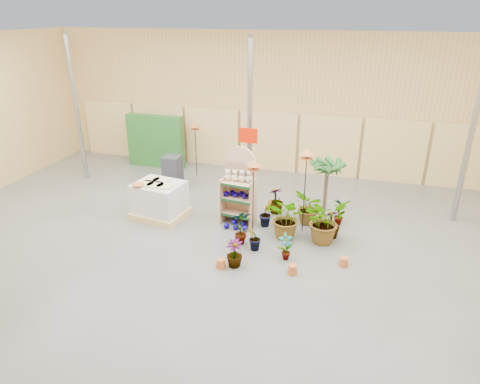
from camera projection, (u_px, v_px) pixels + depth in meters
The scene contains 24 objects.
room at pixel (219, 150), 9.40m from camera, with size 15.20×12.10×4.70m.
display_shelf at pixel (240, 188), 10.80m from camera, with size 0.88×0.62×1.97m.
teddy_bears at pixel (240, 177), 10.58m from camera, with size 0.73×0.19×0.31m.
gazing_balls_shelf at pixel (238, 194), 10.75m from camera, with size 0.72×0.25×0.14m.
gazing_balls_floor at pixel (237, 225), 10.71m from camera, with size 0.63×0.39×0.15m.
pallet_stack at pixel (159, 200), 11.19m from camera, with size 1.47×1.29×0.98m.
charcoal_planters at pixel (173, 172), 13.03m from camera, with size 0.50×0.50×1.00m.
trellis_stock at pixel (156, 141), 14.68m from camera, with size 2.00×0.30×1.80m, color #245F23.
offer_sign at pixel (248, 151), 11.46m from camera, with size 0.50×0.08×2.20m.
bird_table_front at pixel (254, 165), 9.98m from camera, with size 0.34×0.34×1.85m.
bird_table_right at pixel (307, 155), 9.82m from camera, with size 0.34×0.34×2.13m.
bird_table_back at pixel (195, 126), 13.50m from camera, with size 0.34×0.34×1.80m.
palm at pixel (328, 166), 10.89m from camera, with size 0.70×0.70×1.64m.
potted_plant_0 at pixel (241, 227), 9.87m from camera, with size 0.46×0.31×0.88m, color #20501E.
potted_plant_1 at pixel (254, 238), 9.63m from camera, with size 0.34×0.27×0.61m, color #20501E.
potted_plant_2 at pixel (288, 218), 10.10m from camera, with size 0.94×0.81×1.04m, color #20501E.
potted_plant_3 at pixel (332, 224), 10.18m from camera, with size 0.41×0.41×0.73m, color #20501E.
potted_plant_4 at pixel (340, 212), 10.79m from camera, with size 0.38×0.26×0.72m, color #20501E.
potted_plant_5 at pixel (266, 213), 10.76m from camera, with size 0.38×0.30×0.68m, color #20501E.
potted_plant_6 at pixel (309, 208), 10.80m from camera, with size 0.79×0.69×0.88m, color #20501E.
potted_plant_7 at pixel (234, 253), 9.03m from camera, with size 0.35×0.35×0.62m, color #20501E.
potted_plant_8 at pixel (286, 247), 9.28m from camera, with size 0.33×0.22×0.62m, color #20501E.
potted_plant_10 at pixel (325, 220), 9.93m from camera, with size 1.00×0.86×1.11m, color #20501E.
potted_plant_11 at pixel (276, 200), 11.43m from camera, with size 0.41×0.41×0.74m, color #20501E.
Camera 1 is at (2.95, -7.62, 5.05)m, focal length 32.00 mm.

